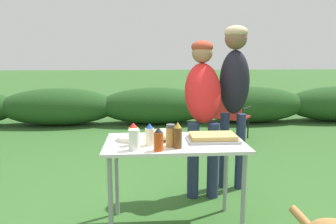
# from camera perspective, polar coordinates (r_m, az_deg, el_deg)

# --- Properties ---
(shrub_hedge) EXTENTS (14.40, 0.90, 0.76)m
(shrub_hedge) POSITION_cam_1_polar(r_m,az_deg,el_deg) (6.83, -2.09, 1.11)
(shrub_hedge) COLOR #234C1E
(shrub_hedge) RESTS_ON ground
(folding_table) EXTENTS (1.10, 0.64, 0.74)m
(folding_table) POSITION_cam_1_polar(r_m,az_deg,el_deg) (2.63, 1.18, -6.77)
(folding_table) COLOR silver
(folding_table) RESTS_ON ground
(food_tray) EXTENTS (0.41, 0.26, 0.06)m
(food_tray) POSITION_cam_1_polar(r_m,az_deg,el_deg) (2.65, 7.77, -4.43)
(food_tray) COLOR #9E9EA3
(food_tray) RESTS_ON folding_table
(plate_stack) EXTENTS (0.22, 0.22, 0.04)m
(plate_stack) POSITION_cam_1_polar(r_m,az_deg,el_deg) (2.67, -6.53, -4.50)
(plate_stack) COLOR white
(plate_stack) RESTS_ON folding_table
(mixing_bowl) EXTENTS (0.26, 0.26, 0.08)m
(mixing_bowl) POSITION_cam_1_polar(r_m,az_deg,el_deg) (2.67, -0.80, -3.88)
(mixing_bowl) COLOR #ADBC99
(mixing_bowl) RESTS_ON folding_table
(paper_cup_stack) EXTENTS (0.08, 0.08, 0.15)m
(paper_cup_stack) POSITION_cam_1_polar(r_m,az_deg,el_deg) (2.38, -5.93, -4.82)
(paper_cup_stack) COLOR white
(paper_cup_stack) RESTS_ON folding_table
(beer_bottle) EXTENTS (0.06, 0.06, 0.20)m
(beer_bottle) POSITION_cam_1_polar(r_m,az_deg,el_deg) (2.41, 1.72, -4.16)
(beer_bottle) COLOR brown
(beer_bottle) RESTS_ON folding_table
(hot_sauce_bottle) EXTENTS (0.07, 0.07, 0.17)m
(hot_sauce_bottle) POSITION_cam_1_polar(r_m,az_deg,el_deg) (2.35, -1.67, -4.84)
(hot_sauce_bottle) COLOR #CC4214
(hot_sauce_bottle) RESTS_ON folding_table
(spice_jar) EXTENTS (0.07, 0.07, 0.17)m
(spice_jar) POSITION_cam_1_polar(r_m,az_deg,el_deg) (2.46, 0.47, -4.14)
(spice_jar) COLOR #B2893D
(spice_jar) RESTS_ON folding_table
(mayo_bottle) EXTENTS (0.07, 0.07, 0.17)m
(mayo_bottle) POSITION_cam_1_polar(r_m,az_deg,el_deg) (2.49, -3.20, -4.00)
(mayo_bottle) COLOR silver
(mayo_bottle) RESTS_ON folding_table
(mustard_bottle) EXTENTS (0.07, 0.07, 0.17)m
(mustard_bottle) POSITION_cam_1_polar(r_m,az_deg,el_deg) (2.50, -6.02, -3.92)
(mustard_bottle) COLOR yellow
(mustard_bottle) RESTS_ON folding_table
(standing_person_in_dark_puffer) EXTENTS (0.39, 0.49, 1.56)m
(standing_person_in_dark_puffer) POSITION_cam_1_polar(r_m,az_deg,el_deg) (3.28, 6.07, 2.06)
(standing_person_in_dark_puffer) COLOR #232D4C
(standing_person_in_dark_puffer) RESTS_ON ground
(standing_person_with_beanie) EXTENTS (0.36, 0.30, 1.71)m
(standing_person_with_beanie) POSITION_cam_1_polar(r_m,az_deg,el_deg) (3.45, 11.47, 4.54)
(standing_person_with_beanie) COLOR #232D4C
(standing_person_with_beanie) RESTS_ON ground
(camp_chair_green_behind_table) EXTENTS (0.71, 0.75, 0.83)m
(camp_chair_green_behind_table) POSITION_cam_1_polar(r_m,az_deg,el_deg) (5.53, 10.97, -0.20)
(camp_chair_green_behind_table) COLOR maroon
(camp_chair_green_behind_table) RESTS_ON ground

